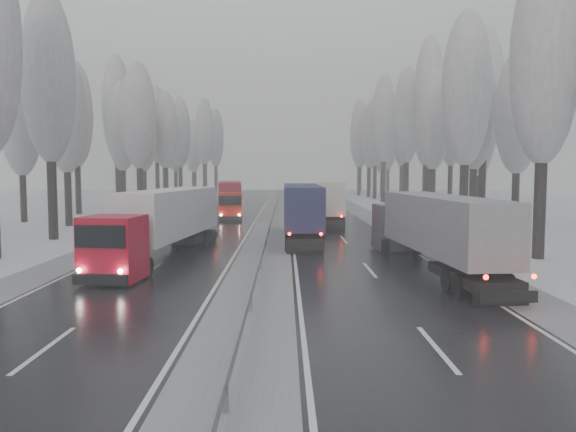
{
  "coord_description": "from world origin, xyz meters",
  "views": [
    {
      "loc": [
        1.18,
        -14.72,
        4.78
      ],
      "look_at": [
        1.34,
        17.47,
        2.2
      ],
      "focal_mm": 35.0,
      "sensor_mm": 36.0,
      "label": 1
    }
  ],
  "objects_px": {
    "box_truck_distant": "(316,193)",
    "truck_red_red": "(230,196)",
    "truck_cream_box": "(332,198)",
    "truck_blue_box": "(301,208)",
    "truck_grey_tarp": "(433,227)",
    "truck_red_white": "(165,219)"
  },
  "relations": [
    {
      "from": "truck_grey_tarp",
      "to": "box_truck_distant",
      "type": "relative_size",
      "value": 2.11
    },
    {
      "from": "truck_cream_box",
      "to": "truck_red_red",
      "type": "relative_size",
      "value": 1.1
    },
    {
      "from": "truck_blue_box",
      "to": "truck_red_red",
      "type": "xyz_separation_m",
      "value": [
        -7.02,
        20.62,
        -0.13
      ]
    },
    {
      "from": "box_truck_distant",
      "to": "truck_red_red",
      "type": "bearing_deg",
      "value": -110.26
    },
    {
      "from": "truck_red_red",
      "to": "truck_blue_box",
      "type": "bearing_deg",
      "value": -76.98
    },
    {
      "from": "truck_grey_tarp",
      "to": "truck_red_red",
      "type": "height_order",
      "value": "truck_grey_tarp"
    },
    {
      "from": "truck_blue_box",
      "to": "truck_cream_box",
      "type": "distance_m",
      "value": 12.16
    },
    {
      "from": "truck_cream_box",
      "to": "box_truck_distant",
      "type": "distance_m",
      "value": 39.88
    },
    {
      "from": "truck_blue_box",
      "to": "truck_red_red",
      "type": "relative_size",
      "value": 1.05
    },
    {
      "from": "box_truck_distant",
      "to": "truck_red_white",
      "type": "xyz_separation_m",
      "value": [
        -11.43,
        -60.29,
        0.9
      ]
    },
    {
      "from": "truck_cream_box",
      "to": "truck_blue_box",
      "type": "bearing_deg",
      "value": -98.71
    },
    {
      "from": "truck_grey_tarp",
      "to": "box_truck_distant",
      "type": "xyz_separation_m",
      "value": [
        -2.12,
        64.16,
        -0.84
      ]
    },
    {
      "from": "truck_blue_box",
      "to": "truck_red_white",
      "type": "distance_m",
      "value": 11.56
    },
    {
      "from": "truck_red_white",
      "to": "truck_red_red",
      "type": "bearing_deg",
      "value": 95.5
    },
    {
      "from": "truck_grey_tarp",
      "to": "truck_red_red",
      "type": "relative_size",
      "value": 1.01
    },
    {
      "from": "truck_grey_tarp",
      "to": "truck_red_white",
      "type": "xyz_separation_m",
      "value": [
        -13.55,
        3.87,
        0.06
      ]
    },
    {
      "from": "truck_grey_tarp",
      "to": "truck_cream_box",
      "type": "bearing_deg",
      "value": 92.07
    },
    {
      "from": "truck_red_white",
      "to": "truck_blue_box",
      "type": "bearing_deg",
      "value": 55.33
    },
    {
      "from": "box_truck_distant",
      "to": "truck_cream_box",
      "type": "bearing_deg",
      "value": -91.99
    },
    {
      "from": "truck_cream_box",
      "to": "box_truck_distant",
      "type": "xyz_separation_m",
      "value": [
        0.66,
        39.86,
        -1.02
      ]
    },
    {
      "from": "truck_grey_tarp",
      "to": "truck_blue_box",
      "type": "height_order",
      "value": "truck_blue_box"
    },
    {
      "from": "truck_grey_tarp",
      "to": "truck_red_white",
      "type": "distance_m",
      "value": 14.1
    }
  ]
}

